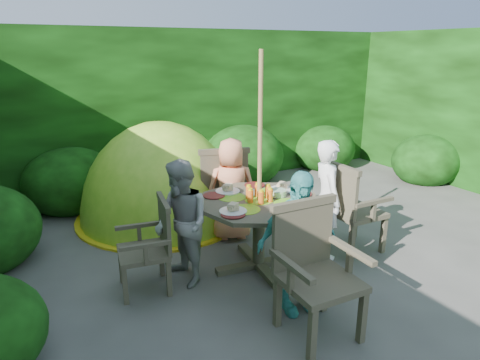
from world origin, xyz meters
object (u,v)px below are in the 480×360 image
patio_table (259,211)px  garden_chair_right (349,207)px  garden_chair_front (314,268)px  child_right (327,199)px  garden_chair_left (151,245)px  child_front (297,243)px  dome_tent (163,217)px  parasol_pole (260,166)px  child_left (182,224)px  garden_chair_back (222,187)px  child_back (231,189)px

patio_table → garden_chair_right: garden_chair_right is taller
garden_chair_front → child_right: bearing=47.9°
garden_chair_left → garden_chair_front: size_ratio=0.83×
patio_table → child_front: (-0.11, -0.79, 0.00)m
patio_table → dome_tent: (-0.42, 1.83, -0.63)m
parasol_pole → child_front: parasol_pole is taller
garden_chair_front → child_left: (-0.65, 1.18, 0.07)m
parasol_pole → garden_chair_back: parasol_pole is taller
patio_table → child_back: child_back is taller
garden_chair_back → child_left: size_ratio=0.85×
child_back → child_left: bearing=58.0°
garden_chair_front → garden_chair_left: bearing=129.7°
garden_chair_right → parasol_pole: bearing=83.5°
patio_table → garden_chair_front: (-0.15, -1.08, -0.08)m
patio_table → garden_chair_right: bearing=-7.9°
garden_chair_front → parasol_pole: bearing=84.0°
parasol_pole → child_left: parasol_pole is taller
parasol_pole → child_front: 0.93m
child_left → child_back: bearing=121.7°
patio_table → child_left: (-0.80, 0.10, -0.01)m
child_right → child_front: size_ratio=1.03×
child_right → child_left: (-1.59, 0.20, -0.04)m
parasol_pole → child_right: size_ratio=1.69×
patio_table → child_left: size_ratio=1.17×
child_left → patio_table: bearing=76.8°
garden_chair_back → child_front: bearing=99.8°
parasol_pole → garden_chair_back: size_ratio=2.12×
garden_chair_back → child_right: 1.36m
garden_chair_right → child_front: bearing=119.8°
garden_chair_left → child_right: bearing=91.9°
garden_chair_back → garden_chair_front: (-0.27, -2.16, -0.01)m
garden_chair_front → child_left: child_left is taller
patio_table → dome_tent: 1.98m
parasol_pole → garden_chair_left: bearing=172.8°
patio_table → garden_chair_back: (0.12, 1.08, -0.07)m
child_back → dome_tent: 1.31m
garden_chair_right → child_left: child_left is taller
parasol_pole → child_left: bearing=172.7°
garden_chair_back → garden_chair_right: bearing=144.6°
parasol_pole → dome_tent: bearing=102.9°
parasol_pole → garden_chair_back: (0.12, 1.08, -0.55)m
patio_table → child_front: 0.80m
parasol_pole → garden_chair_front: size_ratio=2.15×
garden_chair_left → child_left: 0.34m
child_right → garden_chair_left: bearing=101.2°
garden_chair_left → child_right: size_ratio=0.65×
child_front → garden_chair_back: bearing=90.0°
dome_tent → garden_chair_back: bearing=-49.2°
parasol_pole → child_front: bearing=-97.3°
child_left → child_back: child_left is taller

